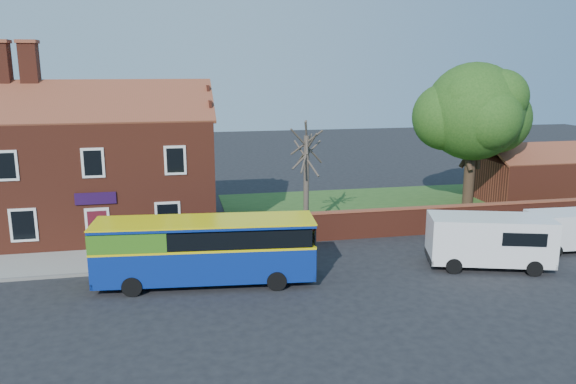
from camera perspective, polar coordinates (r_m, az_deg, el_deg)
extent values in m
plane|color=black|center=(23.42, -3.27, -10.70)|extent=(120.00, 120.00, 0.00)
cube|color=gray|center=(28.85, -18.98, -6.69)|extent=(18.00, 3.50, 0.12)
cube|color=slate|center=(27.21, -19.44, -7.87)|extent=(18.00, 0.15, 0.14)
cube|color=#426B28|center=(38.96, 13.10, -1.42)|extent=(26.00, 12.00, 0.04)
cube|color=maroon|center=(33.58, -18.17, 1.69)|extent=(12.00, 8.00, 6.50)
cube|color=brown|center=(31.10, -19.12, 8.70)|extent=(12.30, 4.08, 2.16)
cube|color=brown|center=(35.06, -18.30, 9.13)|extent=(12.30, 4.08, 2.16)
cube|color=maroon|center=(33.95, -27.13, 11.52)|extent=(0.90, 0.90, 2.20)
cube|color=maroon|center=(33.62, -24.79, 11.74)|extent=(0.90, 0.90, 2.20)
cube|color=black|center=(29.41, -19.21, 2.81)|extent=(1.10, 0.06, 1.50)
cube|color=#4C0F19|center=(30.15, -18.73, -3.76)|extent=(0.95, 0.04, 2.10)
cube|color=silver|center=(30.15, -18.73, -3.66)|extent=(1.20, 0.06, 2.30)
cube|color=#220B33|center=(29.72, -18.96, -0.62)|extent=(2.00, 0.06, 0.60)
cube|color=maroon|center=(33.60, 17.38, -2.63)|extent=(22.00, 0.30, 1.50)
cube|color=brown|center=(33.41, 17.47, -1.30)|extent=(22.00, 0.38, 0.10)
cube|color=maroon|center=(43.14, 24.15, 1.16)|extent=(8.00, 5.00, 3.00)
cube|color=brown|center=(41.83, 25.39, 3.57)|extent=(8.20, 2.56, 1.24)
cube|color=brown|center=(43.83, 23.45, 4.11)|extent=(8.20, 2.56, 1.24)
cube|color=navy|center=(24.74, -8.35, -6.86)|extent=(9.52, 3.21, 1.48)
cube|color=yellow|center=(24.50, -8.41, -5.22)|extent=(9.54, 3.23, 0.10)
cube|color=black|center=(24.37, -8.44, -4.22)|extent=(9.15, 3.20, 0.74)
cube|color=#3C7C1B|center=(24.70, -15.62, -4.33)|extent=(3.39, 2.67, 0.79)
cube|color=navy|center=(24.23, -8.48, -3.10)|extent=(9.52, 3.21, 0.14)
cube|color=yellow|center=(24.21, -8.49, -2.92)|extent=(9.56, 3.26, 0.06)
cylinder|color=black|center=(24.27, -15.56, -9.23)|extent=(0.86, 0.36, 0.84)
cylinder|color=black|center=(26.28, -14.80, -7.47)|extent=(0.86, 0.36, 0.84)
cylinder|color=black|center=(24.00, -1.17, -9.00)|extent=(0.86, 0.36, 0.84)
cylinder|color=black|center=(26.02, -1.58, -7.24)|extent=(0.86, 0.36, 0.84)
cube|color=white|center=(27.97, 19.79, -4.49)|extent=(5.96, 3.73, 2.11)
cube|color=black|center=(28.62, 24.70, -3.83)|extent=(0.62, 1.83, 0.83)
cube|color=black|center=(29.06, 24.91, -6.25)|extent=(0.73, 2.16, 0.27)
cylinder|color=black|center=(26.91, 16.48, -7.22)|extent=(0.77, 0.42, 0.73)
cylinder|color=black|center=(28.86, 15.69, -5.81)|extent=(0.77, 0.42, 0.73)
cylinder|color=black|center=(27.84, 23.73, -7.12)|extent=(0.77, 0.42, 0.73)
cylinder|color=black|center=(29.73, 22.48, -5.78)|extent=(0.77, 0.42, 0.73)
cube|color=white|center=(32.29, 27.02, -3.31)|extent=(4.72, 2.03, 1.77)
cylinder|color=black|center=(31.00, 25.58, -5.44)|extent=(0.62, 0.24, 0.61)
cylinder|color=black|center=(32.36, 23.84, -4.54)|extent=(0.62, 0.24, 0.61)
cylinder|color=black|center=(38.47, 17.90, 1.12)|extent=(0.69, 0.69, 3.96)
sphere|color=#3C641F|center=(37.88, 18.36, 7.76)|extent=(6.20, 6.20, 6.20)
sphere|color=#3C641F|center=(39.14, 20.37, 6.99)|extent=(4.48, 4.48, 4.48)
sphere|color=#3C641F|center=(37.58, 15.75, 7.37)|extent=(4.30, 4.30, 4.30)
cylinder|color=#4C4238|center=(31.80, 1.87, 0.82)|extent=(0.31, 0.31, 5.50)
cylinder|color=#4C4238|center=(31.46, 1.89, 4.33)|extent=(0.32, 2.69, 2.16)
cylinder|color=#4C4238|center=(31.49, 1.89, 3.97)|extent=(1.40, 1.98, 1.98)
cylinder|color=#4C4238|center=(31.43, 1.90, 4.68)|extent=(2.25, 1.03, 2.19)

